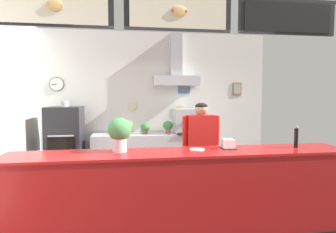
# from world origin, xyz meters

# --- Properties ---
(ground_plane) EXTENTS (6.04, 6.04, 0.00)m
(ground_plane) POSITION_xyz_m (0.00, 0.00, 0.00)
(ground_plane) COLOR #3F3A38
(back_wall_assembly) EXTENTS (4.83, 2.73, 3.02)m
(back_wall_assembly) POSITION_xyz_m (0.02, 2.37, 1.61)
(back_wall_assembly) COLOR #9E9E99
(back_wall_assembly) RESTS_ON ground_plane
(service_counter) EXTENTS (4.01, 0.61, 1.04)m
(service_counter) POSITION_xyz_m (0.00, -0.39, 0.52)
(service_counter) COLOR maroon
(service_counter) RESTS_ON ground_plane
(back_prep_counter) EXTENTS (2.15, 0.63, 0.91)m
(back_prep_counter) POSITION_xyz_m (-0.24, 2.12, 0.45)
(back_prep_counter) COLOR silver
(back_prep_counter) RESTS_ON ground_plane
(pizza_oven) EXTENTS (0.61, 0.74, 1.58)m
(pizza_oven) POSITION_xyz_m (-1.76, 1.88, 0.74)
(pizza_oven) COLOR #232326
(pizza_oven) RESTS_ON ground_plane
(shop_worker) EXTENTS (0.62, 0.23, 1.57)m
(shop_worker) POSITION_xyz_m (0.55, 0.84, 0.84)
(shop_worker) COLOR #232328
(shop_worker) RESTS_ON ground_plane
(espresso_machine) EXTENTS (0.47, 0.57, 0.50)m
(espresso_machine) POSITION_xyz_m (0.56, 2.09, 1.16)
(espresso_machine) COLOR #B7BABF
(espresso_machine) RESTS_ON back_prep_counter
(potted_basil) EXTENTS (0.19, 0.19, 0.21)m
(potted_basil) POSITION_xyz_m (-0.27, 2.09, 1.03)
(potted_basil) COLOR #9E563D
(potted_basil) RESTS_ON back_prep_counter
(potted_thyme) EXTENTS (0.24, 0.24, 0.29)m
(potted_thyme) POSITION_xyz_m (-0.62, 2.13, 1.08)
(potted_thyme) COLOR #9E563D
(potted_thyme) RESTS_ON back_prep_counter
(potted_rosemary) EXTENTS (0.21, 0.21, 0.26)m
(potted_rosemary) POSITION_xyz_m (0.20, 2.09, 1.06)
(potted_rosemary) COLOR #9E563D
(potted_rosemary) RESTS_ON back_prep_counter
(basil_vase) EXTENTS (0.27, 0.27, 0.39)m
(basil_vase) POSITION_xyz_m (-0.72, -0.31, 1.25)
(basil_vase) COLOR silver
(basil_vase) RESTS_ON service_counter
(napkin_holder) EXTENTS (0.17, 0.16, 0.13)m
(napkin_holder) POSITION_xyz_m (0.58, -0.30, 1.09)
(napkin_holder) COLOR #262628
(napkin_holder) RESTS_ON service_counter
(condiment_plate) EXTENTS (0.18, 0.18, 0.01)m
(condiment_plate) POSITION_xyz_m (0.19, -0.32, 1.04)
(condiment_plate) COLOR white
(condiment_plate) RESTS_ON service_counter
(pepper_grinder) EXTENTS (0.05, 0.05, 0.27)m
(pepper_grinder) POSITION_xyz_m (1.45, -0.35, 1.17)
(pepper_grinder) COLOR black
(pepper_grinder) RESTS_ON service_counter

